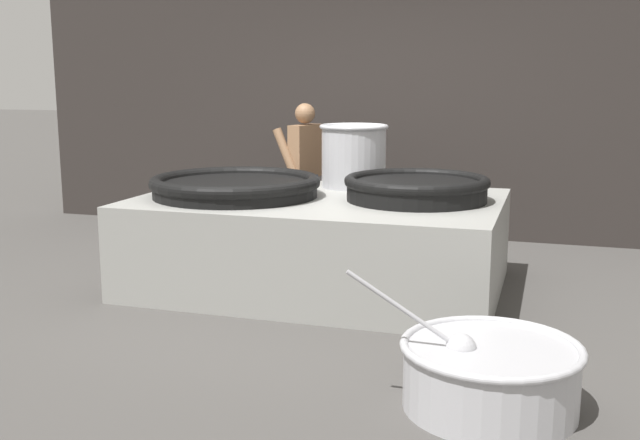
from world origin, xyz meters
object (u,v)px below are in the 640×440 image
Objects in this scene: prep_bowl_vegetables at (490,372)px; stock_pot at (354,155)px; giant_wok_far at (416,187)px; cook at (305,170)px; giant_wok_near at (235,186)px.

stock_pot is at bearing 118.85° from prep_bowl_vegetables.
giant_wok_far is 1.95m from cook.
giant_wok_far reaches higher than prep_bowl_vegetables.
prep_bowl_vegetables is (2.25, -1.83, -0.65)m from giant_wok_near.
giant_wok_near is 2.30× the size of stock_pot.
giant_wok_near is 0.95× the size of cook.
giant_wok_near is at bearing -171.09° from giant_wok_far.
giant_wok_near is 1.15m from stock_pot.
stock_pot is (0.79, 0.82, 0.20)m from giant_wok_near.
giant_wok_far is at bearing 8.91° from giant_wok_near.
giant_wok_near is at bearing 100.81° from cook.
giant_wok_far is (1.47, 0.23, 0.02)m from giant_wok_near.
giant_wok_far is at bearing 110.73° from prep_bowl_vegetables.
giant_wok_far is 0.78× the size of cook.
stock_pot is 0.51× the size of prep_bowl_vegetables.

